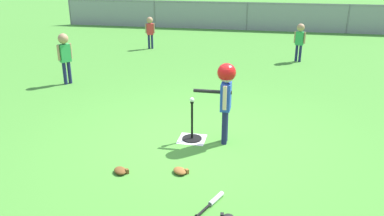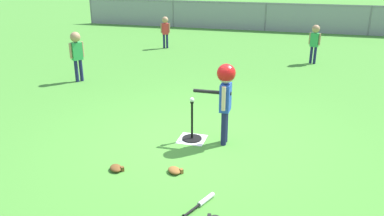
{
  "view_description": "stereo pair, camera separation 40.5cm",
  "coord_description": "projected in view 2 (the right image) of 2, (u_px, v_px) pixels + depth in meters",
  "views": [
    {
      "loc": [
        0.99,
        -5.62,
        2.75
      ],
      "look_at": [
        -0.15,
        0.08,
        0.55
      ],
      "focal_mm": 36.53,
      "sensor_mm": 36.0,
      "label": 1
    },
    {
      "loc": [
        1.39,
        -5.53,
        2.75
      ],
      "look_at": [
        -0.15,
        0.08,
        0.55
      ],
      "focal_mm": 36.53,
      "sensor_mm": 36.0,
      "label": 2
    }
  ],
  "objects": [
    {
      "name": "glove_near_bats",
      "position": [
        116.0,
        168.0,
        5.46
      ],
      "size": [
        0.27,
        0.27,
        0.07
      ],
      "color": "brown",
      "rests_on": "ground_plane"
    },
    {
      "name": "ground_plane",
      "position": [
        199.0,
        142.0,
        6.31
      ],
      "size": [
        60.0,
        60.0,
        0.0
      ],
      "primitive_type": "plane",
      "color": "#478C33"
    },
    {
      "name": "spare_bat_silver",
      "position": [
        203.0,
        202.0,
        4.7
      ],
      "size": [
        0.28,
        0.56,
        0.06
      ],
      "color": "silver",
      "rests_on": "ground_plane"
    },
    {
      "name": "fielder_deep_right",
      "position": [
        165.0,
        28.0,
        12.85
      ],
      "size": [
        0.29,
        0.21,
        1.04
      ],
      "color": "#191E4C",
      "rests_on": "ground_plane"
    },
    {
      "name": "fielder_near_left",
      "position": [
        77.0,
        50.0,
        9.22
      ],
      "size": [
        0.25,
        0.3,
        1.2
      ],
      "color": "#191E4C",
      "rests_on": "ground_plane"
    },
    {
      "name": "batting_tee",
      "position": [
        192.0,
        134.0,
        6.38
      ],
      "size": [
        0.32,
        0.32,
        0.65
      ],
      "color": "black",
      "rests_on": "ground_plane"
    },
    {
      "name": "baseball_on_tee",
      "position": [
        192.0,
        100.0,
        6.17
      ],
      "size": [
        0.07,
        0.07,
        0.07
      ],
      "primitive_type": "sphere",
      "color": "white",
      "rests_on": "batting_tee"
    },
    {
      "name": "outfield_fence",
      "position": [
        266.0,
        16.0,
        16.06
      ],
      "size": [
        16.06,
        0.06,
        1.15
      ],
      "color": "slate",
      "rests_on": "ground_plane"
    },
    {
      "name": "batter_child",
      "position": [
        225.0,
        88.0,
        5.96
      ],
      "size": [
        0.65,
        0.37,
        1.31
      ],
      "color": "#191E4C",
      "rests_on": "ground_plane"
    },
    {
      "name": "fielder_deep_center",
      "position": [
        315.0,
        39.0,
        10.89
      ],
      "size": [
        0.31,
        0.22,
        1.09
      ],
      "color": "#191E4C",
      "rests_on": "ground_plane"
    },
    {
      "name": "home_plate",
      "position": [
        192.0,
        139.0,
        6.42
      ],
      "size": [
        0.44,
        0.44,
        0.01
      ],
      "primitive_type": "cube",
      "color": "white",
      "rests_on": "ground_plane"
    },
    {
      "name": "glove_tossed_aside",
      "position": [
        175.0,
        170.0,
        5.4
      ],
      "size": [
        0.27,
        0.27,
        0.07
      ],
      "color": "brown",
      "rests_on": "ground_plane"
    }
  ]
}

